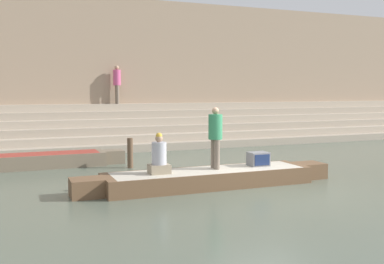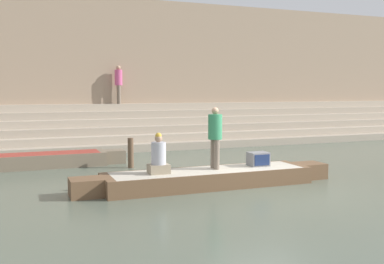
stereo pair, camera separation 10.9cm
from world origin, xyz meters
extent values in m
plane|color=#566051|center=(0.00, 0.00, 0.00)|extent=(120.00, 120.00, 0.00)
cube|color=tan|center=(0.00, 9.60, 0.16)|extent=(36.00, 3.35, 0.32)
cube|color=#B2A28D|center=(0.00, 9.88, 0.47)|extent=(36.00, 2.79, 0.32)
cube|color=tan|center=(0.00, 10.16, 0.79)|extent=(36.00, 2.23, 0.32)
cube|color=#B2A28D|center=(0.00, 10.44, 1.11)|extent=(36.00, 1.68, 0.32)
cube|color=tan|center=(0.00, 10.72, 1.42)|extent=(36.00, 1.12, 0.32)
cube|color=#B2A28D|center=(0.00, 11.00, 1.74)|extent=(36.00, 0.56, 0.32)
cube|color=tan|center=(0.00, 11.88, 3.42)|extent=(34.20, 1.20, 6.85)
cube|color=brown|center=(0.00, 11.26, 0.30)|extent=(34.20, 0.12, 0.60)
cube|color=brown|center=(-1.18, 0.89, 0.22)|extent=(5.56, 1.30, 0.44)
cube|color=beige|center=(-1.18, 0.89, 0.41)|extent=(5.12, 1.20, 0.05)
cube|color=brown|center=(1.99, 0.89, 0.22)|extent=(0.78, 0.72, 0.44)
cube|color=brown|center=(-4.35, 0.89, 0.22)|extent=(0.78, 0.72, 0.44)
cylinder|color=olive|center=(-2.01, 1.64, 0.34)|extent=(2.82, 0.04, 0.04)
cylinder|color=#756656|center=(-0.94, 1.11, 0.83)|extent=(0.16, 0.16, 0.79)
cylinder|color=#756656|center=(-0.94, 0.90, 0.83)|extent=(0.16, 0.16, 0.79)
cylinder|color=#338456|center=(-0.94, 1.00, 1.56)|extent=(0.37, 0.37, 0.66)
sphere|color=tan|center=(-0.94, 1.00, 1.99)|extent=(0.19, 0.19, 0.19)
cube|color=gray|center=(-2.55, 0.89, 0.55)|extent=(0.52, 0.41, 0.23)
cylinder|color=#B2B2BC|center=(-2.55, 0.89, 0.95)|extent=(0.37, 0.37, 0.56)
sphere|color=tan|center=(-2.55, 0.89, 1.32)|extent=(0.19, 0.19, 0.19)
sphere|color=gold|center=(-2.55, 0.89, 1.39)|extent=(0.16, 0.16, 0.16)
cube|color=slate|center=(0.37, 1.00, 0.63)|extent=(0.54, 0.42, 0.38)
cube|color=navy|center=(0.37, 0.78, 0.63)|extent=(0.46, 0.02, 0.30)
cube|color=#756651|center=(-5.52, 5.62, 0.23)|extent=(4.91, 1.14, 0.45)
cube|color=#993328|center=(-5.52, 5.62, 0.43)|extent=(4.52, 1.04, 0.05)
cube|color=#756651|center=(-2.72, 5.62, 0.23)|extent=(0.69, 0.63, 0.45)
cylinder|color=brown|center=(-2.42, 4.44, 0.49)|extent=(0.19, 0.19, 0.98)
cylinder|color=#756656|center=(-1.39, 11.09, 2.33)|extent=(0.15, 0.15, 0.86)
cylinder|color=#756656|center=(-1.39, 10.90, 2.33)|extent=(0.15, 0.15, 0.86)
cylinder|color=#C64C7F|center=(-1.39, 11.00, 3.12)|extent=(0.35, 0.35, 0.72)
sphere|color=tan|center=(-1.39, 11.00, 3.58)|extent=(0.20, 0.20, 0.20)
camera|label=1|loc=(-5.90, -9.78, 2.52)|focal=42.00mm
camera|label=2|loc=(-5.80, -9.82, 2.52)|focal=42.00mm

